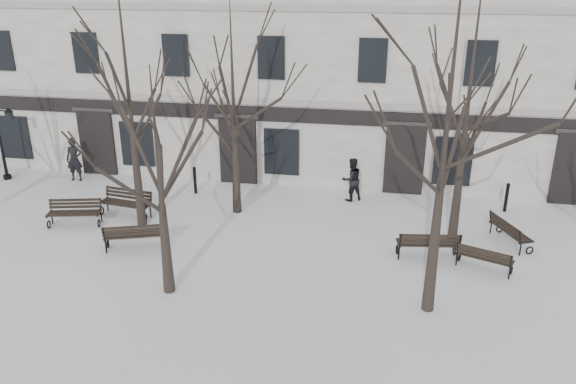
% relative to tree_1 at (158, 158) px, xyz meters
% --- Properties ---
extents(ground, '(100.00, 100.00, 0.00)m').
position_rel_tree_1_xyz_m(ground, '(3.18, 1.08, -4.04)').
color(ground, white).
rests_on(ground, ground).
extents(building, '(40.40, 10.20, 11.40)m').
position_rel_tree_1_xyz_m(building, '(3.18, 14.04, 1.47)').
color(building, silver).
rests_on(building, ground).
extents(tree_1, '(4.53, 4.53, 6.47)m').
position_rel_tree_1_xyz_m(tree_1, '(0.00, 0.00, 0.00)').
color(tree_1, black).
rests_on(tree_1, ground).
extents(tree_2, '(6.37, 6.37, 9.10)m').
position_rel_tree_1_xyz_m(tree_2, '(7.30, 0.37, 1.65)').
color(tree_2, black).
rests_on(tree_2, ground).
extents(tree_4, '(6.27, 6.27, 8.95)m').
position_rel_tree_1_xyz_m(tree_4, '(-2.69, 4.17, 1.55)').
color(tree_4, black).
rests_on(tree_4, ground).
extents(tree_5, '(5.42, 5.42, 7.75)m').
position_rel_tree_1_xyz_m(tree_5, '(0.43, 5.91, 0.80)').
color(tree_5, black).
rests_on(tree_5, ground).
extents(tree_6, '(6.10, 6.10, 8.71)m').
position_rel_tree_1_xyz_m(tree_6, '(8.33, 4.73, 1.40)').
color(tree_6, black).
rests_on(tree_6, ground).
extents(bench_0, '(1.97, 1.09, 0.94)m').
position_rel_tree_1_xyz_m(bench_0, '(-5.04, 3.71, -3.53)').
color(bench_0, black).
rests_on(bench_0, ground).
extents(bench_1, '(2.07, 1.32, 0.99)m').
position_rel_tree_1_xyz_m(bench_1, '(-2.06, 2.27, -3.50)').
color(bench_1, black).
rests_on(bench_1, ground).
extents(bench_2, '(1.76, 1.17, 0.84)m').
position_rel_tree_1_xyz_m(bench_2, '(9.09, 2.84, -3.58)').
color(bench_2, black).
rests_on(bench_2, ground).
extents(bench_3, '(2.08, 1.02, 1.01)m').
position_rel_tree_1_xyz_m(bench_3, '(-3.57, 4.82, -3.50)').
color(bench_3, black).
rests_on(bench_3, ground).
extents(bench_4, '(2.02, 0.97, 0.98)m').
position_rel_tree_1_xyz_m(bench_4, '(7.43, 3.35, -3.51)').
color(bench_4, black).
rests_on(bench_4, ground).
extents(bench_5, '(1.30, 1.87, 0.90)m').
position_rel_tree_1_xyz_m(bench_5, '(10.17, 4.91, -3.55)').
color(bench_5, black).
rests_on(bench_5, ground).
extents(lamp_post, '(1.02, 0.38, 3.25)m').
position_rel_tree_1_xyz_m(lamp_post, '(-10.35, 7.60, -2.17)').
color(lamp_post, black).
rests_on(lamp_post, ground).
extents(bollard_a, '(0.15, 0.15, 1.17)m').
position_rel_tree_1_xyz_m(bollard_a, '(-1.77, 7.45, -3.42)').
color(bollard_a, black).
rests_on(bollard_a, ground).
extents(bollard_b, '(0.15, 0.15, 1.16)m').
position_rel_tree_1_xyz_m(bollard_b, '(10.56, 7.77, -3.42)').
color(bollard_b, black).
rests_on(bollard_b, ground).
extents(pedestrian_a, '(0.76, 0.56, 1.91)m').
position_rel_tree_1_xyz_m(pedestrian_a, '(-7.45, 8.02, -4.04)').
color(pedestrian_a, black).
rests_on(pedestrian_a, ground).
extents(pedestrian_b, '(1.09, 1.03, 1.77)m').
position_rel_tree_1_xyz_m(pedestrian_b, '(4.64, 7.86, -4.04)').
color(pedestrian_b, black).
rests_on(pedestrian_b, ground).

